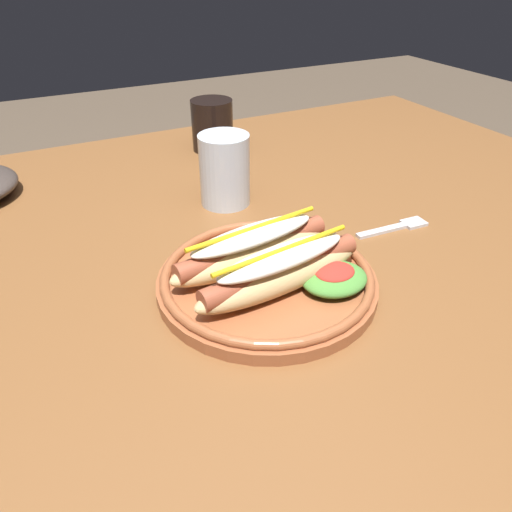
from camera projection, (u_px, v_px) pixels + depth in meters
The scene contains 6 objects.
ground_plane at pixel (257, 508), 1.13m from camera, with size 8.00×8.00×0.00m, color brown.
dining_table at pixel (257, 279), 0.77m from camera, with size 1.40×1.04×0.74m.
hot_dog_plate at pixel (270, 271), 0.60m from camera, with size 0.27×0.27×0.08m.
fork at pixel (397, 227), 0.74m from camera, with size 0.12×0.03×0.00m.
soda_cup at pixel (212, 125), 1.00m from camera, with size 0.09×0.09×0.10m, color black.
water_cup at pixel (224, 170), 0.78m from camera, with size 0.08×0.08×0.12m, color silver.
Camera 1 is at (-0.29, -0.56, 1.11)m, focal length 34.14 mm.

